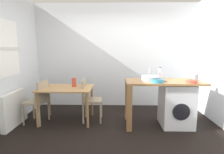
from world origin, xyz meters
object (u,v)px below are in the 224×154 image
dining_table (66,92)px  utensil_crock (195,77)px  chair_person_seat (39,99)px  vase (74,82)px  bottle_tall_green (160,73)px  mixing_bowl (158,81)px  chair_opposite (89,98)px  washing_machine (176,105)px  colander (192,81)px

dining_table → utensil_crock: size_ratio=3.67×
chair_person_seat → vase: bearing=-65.0°
chair_person_seat → bottle_tall_green: size_ratio=3.64×
mixing_bowl → vase: (-1.69, 0.46, -0.12)m
dining_table → chair_person_seat: 0.57m
mixing_bowl → bottle_tall_green: bearing=72.4°
chair_opposite → vase: 0.46m
chair_person_seat → washing_machine: 2.82m
chair_opposite → utensil_crock: utensil_crock is taller
dining_table → bottle_tall_green: size_ratio=4.45×
washing_machine → dining_table: bearing=176.0°
chair_person_seat → chair_opposite: 1.03m
washing_machine → chair_opposite: bearing=173.4°
vase → bottle_tall_green: bearing=-0.1°
washing_machine → bottle_tall_green: bearing=138.2°
chair_person_seat → chair_opposite: size_ratio=1.00×
chair_opposite → bottle_tall_green: size_ratio=3.64×
bottle_tall_green → utensil_crock: bearing=-17.4°
utensil_crock → dining_table: bearing=177.7°
chair_person_seat → chair_opposite: same height
chair_opposite → bottle_tall_green: (1.51, 0.05, 0.52)m
bottle_tall_green → mixing_bowl: (-0.14, -0.46, -0.08)m
chair_opposite → bottle_tall_green: bottle_tall_green is taller
chair_opposite → colander: (1.98, -0.42, 0.44)m
dining_table → chair_person_seat: bearing=-168.6°
utensil_crock → vase: size_ratio=1.61×
mixing_bowl → utensil_crock: utensil_crock is taller
utensil_crock → chair_person_seat: bearing=-179.9°
bottle_tall_green → utensil_crock: size_ratio=0.83×
dining_table → utensil_crock: (2.64, -0.11, 0.35)m
chair_person_seat → utensil_crock: 3.22m
mixing_bowl → colander: bearing=-1.8°
chair_opposite → dining_table: bearing=-86.1°
chair_opposite → washing_machine: chair_opposite is taller
chair_person_seat → colander: colander is taller
chair_opposite → washing_machine: (1.79, -0.21, -0.08)m
washing_machine → utensil_crock: size_ratio=2.87×
mixing_bowl → utensil_crock: bearing=17.3°
chair_person_seat → mixing_bowl: bearing=-87.7°
bottle_tall_green → chair_opposite: bearing=-178.1°
vase → chair_person_seat: bearing=-163.2°
bottle_tall_green → mixing_bowl: bottle_tall_green is taller
mixing_bowl → utensil_crock: (0.80, 0.25, 0.03)m
chair_person_seat → colander: size_ratio=4.50×
utensil_crock → colander: size_ratio=1.50×
dining_table → chair_person_seat: chair_person_seat is taller
dining_table → washing_machine: (2.27, -0.16, -0.21)m
mixing_bowl → utensil_crock: 0.84m
utensil_crock → colander: bearing=-123.7°
dining_table → colander: size_ratio=5.50×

